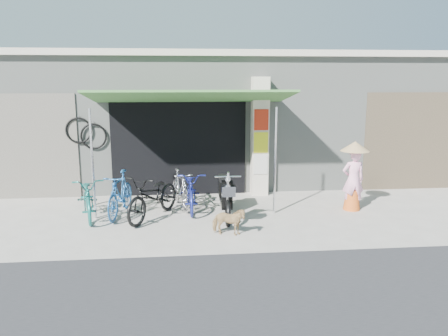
{
  "coord_description": "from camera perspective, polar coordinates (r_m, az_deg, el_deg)",
  "views": [
    {
      "loc": [
        -1.11,
        -8.46,
        2.94
      ],
      "look_at": [
        -0.2,
        1.0,
        1.0
      ],
      "focal_mm": 35.0,
      "sensor_mm": 36.0,
      "label": 1
    }
  ],
  "objects": [
    {
      "name": "bike_silver",
      "position": [
        10.18,
        -5.73,
        -2.72
      ],
      "size": [
        0.79,
        1.53,
        0.89
      ],
      "primitive_type": "imported",
      "rotation": [
        0.0,
        0.0,
        0.26
      ],
      "color": "#A1A0A5",
      "rests_on": "ground"
    },
    {
      "name": "bicycle_shop",
      "position": [
        13.64,
        -0.84,
        6.89
      ],
      "size": [
        12.3,
        5.3,
        3.66
      ],
      "color": "gray",
      "rests_on": "ground"
    },
    {
      "name": "awning",
      "position": [
        10.1,
        -4.38,
        9.09
      ],
      "size": [
        4.6,
        1.88,
        2.72
      ],
      "color": "#3A6F32",
      "rests_on": "ground"
    },
    {
      "name": "moped",
      "position": [
        9.47,
        0.18,
        -3.52
      ],
      "size": [
        0.53,
        1.86,
        1.05
      ],
      "rotation": [
        0.0,
        0.0,
        -0.03
      ],
      "color": "black",
      "rests_on": "ground"
    },
    {
      "name": "bike_black",
      "position": [
        9.44,
        -9.17,
        -3.64
      ],
      "size": [
        1.47,
        1.96,
        0.99
      ],
      "primitive_type": "imported",
      "rotation": [
        0.0,
        0.0,
        -0.5
      ],
      "color": "black",
      "rests_on": "ground"
    },
    {
      "name": "bike_teal",
      "position": [
        9.83,
        -17.32,
        -3.59
      ],
      "size": [
        1.03,
        1.86,
        0.93
      ],
      "primitive_type": "imported",
      "rotation": [
        0.0,
        0.0,
        0.25
      ],
      "color": "#15625C",
      "rests_on": "ground"
    },
    {
      "name": "street_dog",
      "position": [
        8.39,
        0.59,
        -6.99
      ],
      "size": [
        0.71,
        0.45,
        0.55
      ],
      "primitive_type": "imported",
      "rotation": [
        0.0,
        0.0,
        1.31
      ],
      "color": "tan",
      "rests_on": "ground"
    },
    {
      "name": "bike_navy",
      "position": [
        9.99,
        -4.29,
        -2.86
      ],
      "size": [
        0.62,
        1.76,
        0.92
      ],
      "primitive_type": "imported",
      "rotation": [
        0.0,
        0.0,
        0.01
      ],
      "color": "navy",
      "rests_on": "ground"
    },
    {
      "name": "neighbour_left",
      "position": [
        11.83,
        -24.66,
        2.51
      ],
      "size": [
        2.6,
        0.06,
        2.6
      ],
      "primitive_type": "cube",
      "color": "#6B665B",
      "rests_on": "ground"
    },
    {
      "name": "nun",
      "position": [
        10.3,
        16.54,
        -0.97
      ],
      "size": [
        0.64,
        0.64,
        1.58
      ],
      "rotation": [
        0.0,
        0.0,
        3.15
      ],
      "color": "#FFABCD",
      "rests_on": "ground"
    },
    {
      "name": "bike_blue",
      "position": [
        9.77,
        -13.41,
        -3.32
      ],
      "size": [
        0.74,
        1.68,
        0.98
      ],
      "primitive_type": "imported",
      "rotation": [
        0.0,
        0.0,
        -0.18
      ],
      "color": "#215998",
      "rests_on": "ground"
    },
    {
      "name": "ground",
      "position": [
        9.03,
        1.89,
        -7.48
      ],
      "size": [
        80.0,
        80.0,
        0.0
      ],
      "primitive_type": "plane",
      "color": "#ABA49A",
      "rests_on": "ground"
    },
    {
      "name": "shop_pillar",
      "position": [
        11.18,
        4.66,
        4.09
      ],
      "size": [
        0.42,
        0.44,
        3.0
      ],
      "color": "beige",
      "rests_on": "ground"
    },
    {
      "name": "neighbour_right",
      "position": [
        12.74,
        23.27,
        3.2
      ],
      "size": [
        2.6,
        0.06,
        2.6
      ],
      "primitive_type": "cube",
      "color": "brown",
      "rests_on": "ground"
    }
  ]
}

